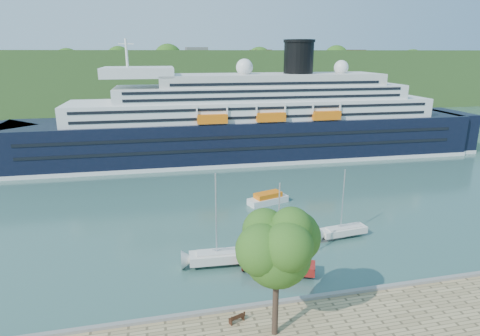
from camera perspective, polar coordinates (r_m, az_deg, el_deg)
name	(u,v)px	position (r m, az deg, el deg)	size (l,w,h in m)	color
ground	(280,311)	(40.22, 5.78, -19.56)	(400.00, 400.00, 0.00)	#335A52
far_hillside	(172,80)	(176.47, -9.59, 12.29)	(400.00, 50.00, 24.00)	#345622
quay_coping	(282,302)	(39.40, 5.92, -18.37)	(220.00, 0.50, 0.30)	slate
cruise_ship	(244,101)	(89.90, 0.62, 9.58)	(116.25, 16.93, 26.11)	black
park_bench	(237,317)	(36.82, -0.49, -20.43)	(1.51, 0.62, 0.97)	#472614
promenade_tree	(276,269)	(32.68, 5.21, -14.09)	(7.26, 7.26, 12.02)	#2C5516
floating_pontoon	(289,245)	(51.57, 7.04, -10.75)	(16.18, 1.98, 0.36)	slate
sailboat_white_near	(221,223)	(44.80, -2.67, -7.78)	(8.13, 2.26, 10.50)	silver
sailboat_red	(283,232)	(43.30, 6.20, -9.09)	(7.77, 2.16, 10.03)	maroon
sailboat_white_far	(346,206)	(53.48, 14.79, -5.18)	(6.87, 1.91, 8.88)	silver
tender_launch	(268,198)	(64.49, 3.99, -4.28)	(6.65, 2.28, 1.84)	orange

